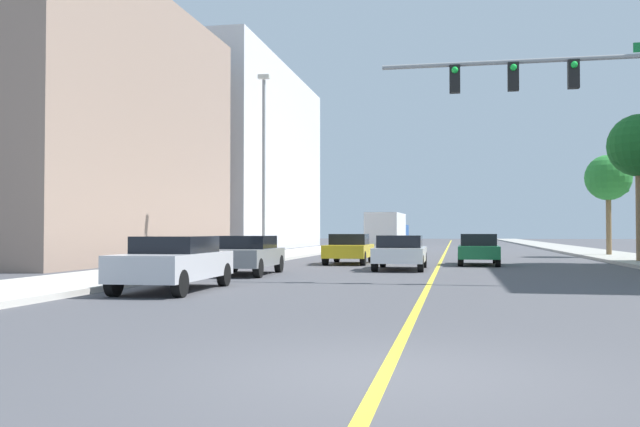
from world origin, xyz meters
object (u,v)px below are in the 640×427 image
Objects in this scene: car_yellow at (349,248)px; car_gray at (245,254)px; palm_mid at (640,147)px; delivery_truck at (387,231)px; car_silver at (174,262)px; traffic_signal_mast at (607,103)px; car_green at (479,249)px; street_lamp at (264,158)px; car_white at (400,252)px; palm_far at (608,178)px.

car_yellow reaches higher than car_gray.
palm_mid is 0.77× the size of delivery_truck.
traffic_signal_mast is at bearing -159.65° from car_silver.
palm_mid reaches higher than car_yellow.
traffic_signal_mast is at bearing -71.83° from car_green.
street_lamp is 2.02× the size of car_silver.
car_silver is 0.50× the size of delivery_truck.
traffic_signal_mast is at bearing -44.11° from car_white.
traffic_signal_mast is 2.21× the size of car_silver.
car_silver is (-15.50, -17.76, -4.69)m from palm_mid.
delivery_truck is (2.00, 30.51, 0.85)m from car_gray.
car_gray is (-8.24, -8.75, -0.01)m from car_green.
car_gray is at bearing -144.65° from palm_mid.
palm_far reaches higher than car_white.
palm_far is 26.00m from car_gray.
palm_far is at bearing -130.51° from car_gray.
car_silver is 6.64m from car_gray.
palm_far is (0.43, 8.91, -0.78)m from palm_mid.
car_yellow is at bearing -87.36° from delivery_truck.
palm_mid reaches higher than delivery_truck.
car_yellow is 8.94m from car_gray.
street_lamp is 16.42m from car_silver.
palm_mid is 1.16× the size of palm_far.
car_white is 1.00× the size of car_green.
palm_mid is 24.03m from car_silver.
street_lamp is at bearing -79.73° from car_gray.
palm_far is at bearing 78.35° from traffic_signal_mast.
car_green reaches higher than car_silver.
car_green is 22.64m from delivery_truck.
car_yellow is at bearing 130.79° from traffic_signal_mast.
car_yellow is at bearing -169.37° from palm_mid.
car_gray is at bearing -132.17° from car_green.
car_silver is 37.20m from delivery_truck.
palm_mid is 1.63× the size of car_gray.
car_white is at bearing -59.14° from car_yellow.
street_lamp reaches higher than car_gray.
car_yellow reaches higher than car_silver.
palm_far is (4.55, 22.08, -0.60)m from traffic_signal_mast.
car_green reaches higher than car_gray.
palm_far reaches higher than car_yellow.
palm_mid is at bearing -92.78° from palm_far.
traffic_signal_mast is 34.13m from delivery_truck.
car_yellow is at bearing -5.87° from street_lamp.
car_gray is at bearing -92.02° from delivery_truck.
car_white is at bearing -81.60° from delivery_truck.
street_lamp is 11.06m from car_green.
palm_far is at bearing -122.45° from car_silver.
car_white is (7.00, -4.93, -4.38)m from street_lamp.
car_yellow is at bearing -106.93° from car_gray.
palm_far is 1.37× the size of car_green.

